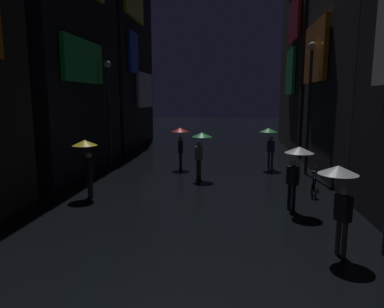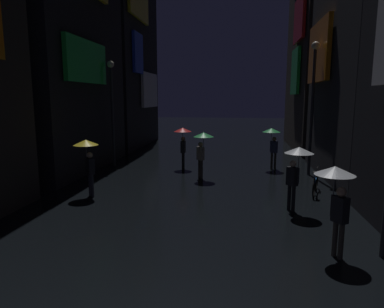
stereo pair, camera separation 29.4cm
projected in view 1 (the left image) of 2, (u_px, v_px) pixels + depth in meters
name	position (u px, v px, depth m)	size (l,w,h in m)	color
building_left_mid	(50.00, 37.00, 16.72)	(4.25, 8.43, 13.14)	black
building_left_far	(113.00, 57.00, 25.60)	(4.25, 8.56, 13.23)	black
building_right_far	(320.00, 32.00, 23.82)	(4.25, 8.79, 16.35)	#2D2826
pedestrian_near_crossing_yellow	(86.00, 152.00, 12.51)	(0.90, 0.90, 2.12)	#2D2D38
pedestrian_far_right_clear	(297.00, 160.00, 10.90)	(0.90, 0.90, 2.12)	black
pedestrian_midstreet_centre_green	(201.00, 142.00, 15.33)	(0.90, 0.90, 2.12)	#38332D
pedestrian_foreground_right_green	(269.00, 137.00, 17.51)	(0.90, 0.90, 2.12)	#38332D
pedestrian_foreground_left_red	(180.00, 137.00, 17.58)	(0.90, 0.90, 2.12)	black
pedestrian_midstreet_left_clear	(340.00, 185.00, 7.82)	(0.90, 0.90, 2.12)	#38332D
bicycle_parked_at_storefront	(314.00, 183.00, 13.23)	(0.59, 1.76, 0.96)	black
streetlamp_right_far	(310.00, 94.00, 15.93)	(0.36, 0.36, 6.16)	#2D2D33
streetlamp_left_far	(109.00, 101.00, 17.85)	(0.36, 0.36, 5.53)	#2D2D33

